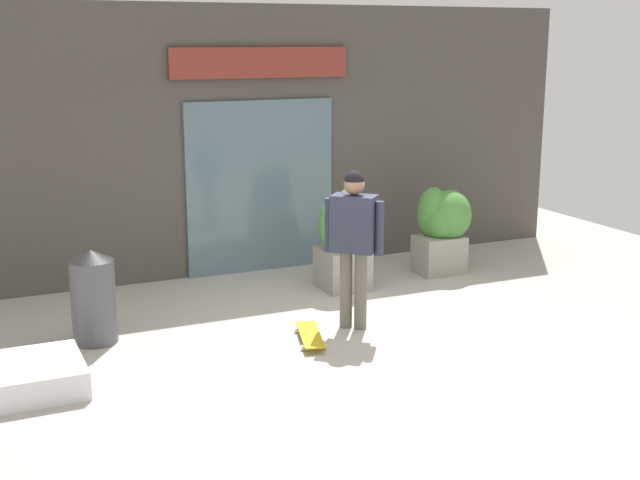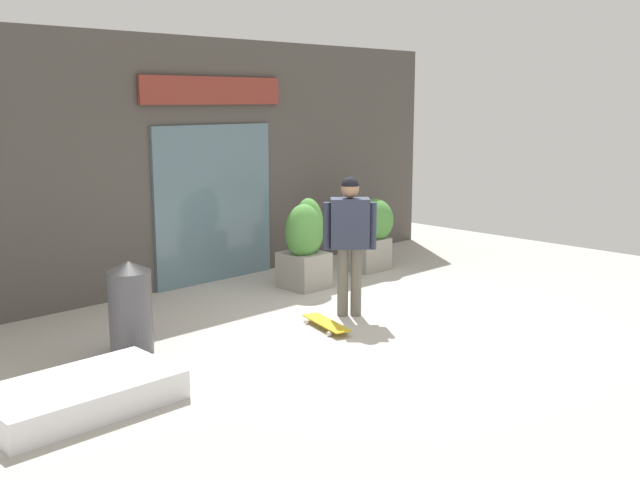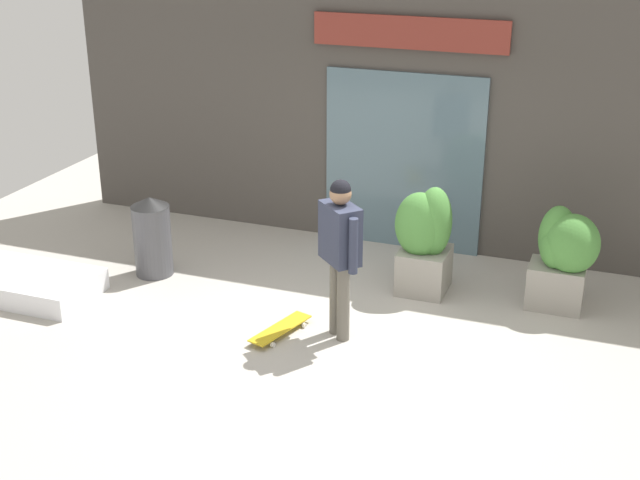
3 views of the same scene
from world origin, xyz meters
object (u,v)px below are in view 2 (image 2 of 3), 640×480
(skateboarder, at_px, (350,231))
(skateboard, at_px, (326,323))
(planter_box_left, at_px, (369,229))
(trash_bin, at_px, (130,306))
(planter_box_right, at_px, (305,243))

(skateboarder, relative_size, skateboard, 2.02)
(skateboard, height_order, planter_box_left, planter_box_left)
(planter_box_left, relative_size, trash_bin, 1.17)
(skateboarder, relative_size, planter_box_right, 1.35)
(skateboard, distance_m, planter_box_left, 3.12)
(planter_box_right, xyz_separation_m, trash_bin, (-3.09, -0.65, -0.15))
(planter_box_left, distance_m, planter_box_right, 1.47)
(skateboarder, xyz_separation_m, planter_box_left, (2.00, 1.47, -0.39))
(skateboard, bearing_deg, planter_box_right, 159.71)
(skateboarder, distance_m, planter_box_left, 2.52)
(skateboarder, height_order, planter_box_left, skateboarder)
(skateboarder, relative_size, planter_box_left, 1.50)
(planter_box_left, bearing_deg, trash_bin, -170.14)
(planter_box_right, bearing_deg, trash_bin, -168.13)
(skateboard, distance_m, trash_bin, 2.19)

